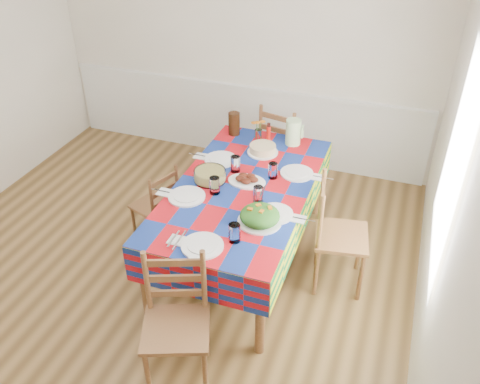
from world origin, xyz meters
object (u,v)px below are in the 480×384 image
object	(u,v)px
meat_platter	(247,180)
chair_left	(158,206)
green_pitcher	(293,132)
chair_far	(282,148)
tea_pitcher	(234,124)
dining_table	(243,195)
chair_right	(336,236)
chair_near	(176,323)

from	to	relation	value
meat_platter	chair_left	distance (m)	0.96
meat_platter	green_pitcher	size ratio (longest dim) A/B	1.32
chair_far	green_pitcher	bearing A→B (deg)	128.30
green_pitcher	tea_pitcher	size ratio (longest dim) A/B	1.09
chair_left	green_pitcher	bearing A→B (deg)	150.19
tea_pitcher	chair_left	size ratio (longest dim) A/B	0.28
chair_far	tea_pitcher	bearing A→B (deg)	60.13
meat_platter	chair_far	world-z (taller)	chair_far
tea_pitcher	green_pitcher	bearing A→B (deg)	-0.27
dining_table	tea_pitcher	size ratio (longest dim) A/B	9.05
meat_platter	chair_right	distance (m)	0.89
chair_far	chair_near	bearing A→B (deg)	101.96
chair_near	chair_right	bearing A→B (deg)	35.81
chair_left	chair_right	xyz separation A→B (m)	(1.68, 0.00, 0.09)
green_pitcher	chair_near	distance (m)	2.26
dining_table	chair_far	distance (m)	1.34
chair_near	chair_left	xyz separation A→B (m)	(-0.83, 1.31, -0.09)
chair_left	tea_pitcher	bearing A→B (deg)	173.54
dining_table	chair_left	size ratio (longest dim) A/B	2.50
chair_far	chair_right	bearing A→B (deg)	134.58
meat_platter	chair_near	distance (m)	1.43
meat_platter	green_pitcher	distance (m)	0.84
dining_table	chair_right	bearing A→B (deg)	-0.56
chair_near	chair_far	distance (m)	2.64
dining_table	chair_left	world-z (taller)	chair_left
green_pitcher	chair_far	bearing A→B (deg)	116.18
tea_pitcher	chair_left	xyz separation A→B (m)	(-0.44, -0.90, -0.52)
meat_platter	chair_near	size ratio (longest dim) A/B	0.33
dining_table	green_pitcher	xyz separation A→B (m)	(0.21, 0.88, 0.22)
dining_table	chair_right	distance (m)	0.86
green_pitcher	chair_left	bearing A→B (deg)	-139.64
meat_platter	chair_far	bearing A→B (deg)	90.99
dining_table	chair_near	bearing A→B (deg)	-90.74
chair_far	chair_right	world-z (taller)	chair_right
green_pitcher	chair_far	xyz separation A→B (m)	(-0.22, 0.44, -0.44)
green_pitcher	tea_pitcher	xyz separation A→B (m)	(-0.61, 0.00, -0.01)
chair_far	chair_right	distance (m)	1.57
green_pitcher	chair_near	world-z (taller)	green_pitcher
meat_platter	chair_right	size ratio (longest dim) A/B	0.32
chair_far	meat_platter	bearing A→B (deg)	103.10
chair_left	chair_right	world-z (taller)	chair_right
green_pitcher	chair_left	size ratio (longest dim) A/B	0.30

